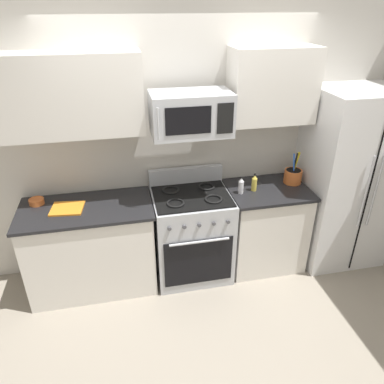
{
  "coord_description": "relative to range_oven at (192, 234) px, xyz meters",
  "views": [
    {
      "loc": [
        -0.64,
        -2.35,
        2.62
      ],
      "look_at": [
        -0.02,
        0.57,
        1.03
      ],
      "focal_mm": 34.28,
      "sensor_mm": 36.0,
      "label": 1
    }
  ],
  "objects": [
    {
      "name": "ground_plane",
      "position": [
        0.0,
        -0.7,
        -0.47
      ],
      "size": [
        16.0,
        16.0,
        0.0
      ],
      "primitive_type": "plane",
      "color": "gray"
    },
    {
      "name": "wall_back",
      "position": [
        0.0,
        0.39,
        0.83
      ],
      "size": [
        8.0,
        0.1,
        2.6
      ],
      "primitive_type": "cube",
      "color": "beige",
      "rests_on": "ground"
    },
    {
      "name": "counter_left",
      "position": [
        -1.0,
        -0.0,
        -0.02
      ],
      "size": [
        1.22,
        0.64,
        0.91
      ],
      "color": "silver",
      "rests_on": "ground"
    },
    {
      "name": "range_oven",
      "position": [
        0.0,
        0.0,
        0.0
      ],
      "size": [
        0.76,
        0.68,
        1.09
      ],
      "color": "#B2B5BA",
      "rests_on": "ground"
    },
    {
      "name": "counter_right",
      "position": [
        0.8,
        -0.0,
        -0.02
      ],
      "size": [
        0.81,
        0.64,
        0.91
      ],
      "color": "silver",
      "rests_on": "ground"
    },
    {
      "name": "refrigerator",
      "position": [
        1.66,
        -0.02,
        0.46
      ],
      "size": [
        0.87,
        0.75,
        1.87
      ],
      "color": "silver",
      "rests_on": "ground"
    },
    {
      "name": "microwave",
      "position": [
        -0.0,
        0.03,
        1.25
      ],
      "size": [
        0.7,
        0.44,
        0.37
      ],
      "color": "#B2B5BA"
    },
    {
      "name": "upper_cabinets_left",
      "position": [
        -1.01,
        0.17,
        1.42
      ],
      "size": [
        1.21,
        0.34,
        0.69
      ],
      "color": "silver"
    },
    {
      "name": "upper_cabinets_right",
      "position": [
        0.8,
        0.17,
        1.42
      ],
      "size": [
        0.8,
        0.34,
        0.69
      ],
      "color": "silver"
    },
    {
      "name": "utensil_crock",
      "position": [
        1.09,
        0.08,
        0.52
      ],
      "size": [
        0.18,
        0.18,
        0.33
      ],
      "color": "#D1662D",
      "rests_on": "counter_right"
    },
    {
      "name": "cutting_board",
      "position": [
        -1.16,
        0.0,
        0.44
      ],
      "size": [
        0.31,
        0.28,
        0.02
      ],
      "primitive_type": "cube",
      "rotation": [
        0.0,
        0.0,
        -0.12
      ],
      "color": "orange",
      "rests_on": "counter_left"
    },
    {
      "name": "bottle_oil",
      "position": [
        0.64,
        -0.0,
        0.52
      ],
      "size": [
        0.05,
        0.05,
        0.18
      ],
      "color": "gold",
      "rests_on": "counter_right"
    },
    {
      "name": "bottle_vinegar",
      "position": [
        0.49,
        -0.03,
        0.52
      ],
      "size": [
        0.05,
        0.05,
        0.18
      ],
      "color": "silver",
      "rests_on": "counter_right"
    },
    {
      "name": "prep_bowl",
      "position": [
        -1.45,
        0.16,
        0.46
      ],
      "size": [
        0.14,
        0.14,
        0.05
      ],
      "color": "#D1662D",
      "rests_on": "counter_left"
    }
  ]
}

